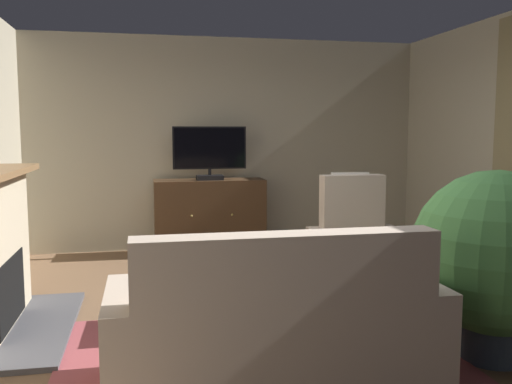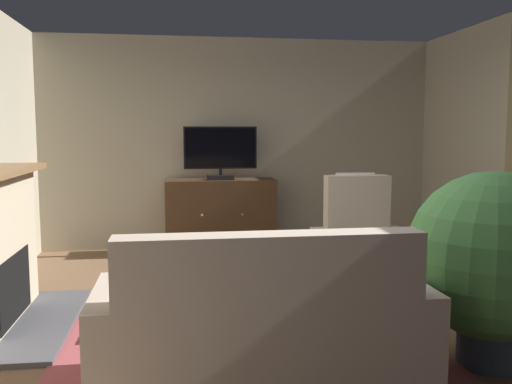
# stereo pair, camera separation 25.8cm
# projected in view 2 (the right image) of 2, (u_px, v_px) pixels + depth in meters

# --- Properties ---
(ground_plane) EXTENTS (5.76, 7.04, 0.04)m
(ground_plane) POSITION_uv_depth(u_px,v_px,m) (289.00, 333.00, 4.28)
(ground_plane) COLOR brown
(wall_back) EXTENTS (5.76, 0.10, 2.76)m
(wall_back) POSITION_uv_depth(u_px,v_px,m) (239.00, 144.00, 7.34)
(wall_back) COLOR #B2A88E
(wall_back) RESTS_ON ground_plane
(rug_central) EXTENTS (2.70, 1.86, 0.01)m
(rug_central) POSITION_uv_depth(u_px,v_px,m) (251.00, 354.00, 3.81)
(rug_central) COLOR #9E474C
(rug_central) RESTS_ON ground_plane
(tv_cabinet) EXTENTS (1.40, 0.49, 0.94)m
(tv_cabinet) POSITION_uv_depth(u_px,v_px,m) (221.00, 217.00, 7.06)
(tv_cabinet) COLOR #352315
(tv_cabinet) RESTS_ON ground_plane
(television) EXTENTS (0.92, 0.20, 0.67)m
(television) POSITION_uv_depth(u_px,v_px,m) (220.00, 152.00, 6.91)
(television) COLOR black
(television) RESTS_ON tv_cabinet
(coffee_table) EXTENTS (1.13, 0.60, 0.43)m
(coffee_table) POSITION_uv_depth(u_px,v_px,m) (225.00, 279.00, 4.35)
(coffee_table) COLOR brown
(coffee_table) RESTS_ON ground_plane
(tv_remote) EXTENTS (0.17, 0.06, 0.02)m
(tv_remote) POSITION_uv_depth(u_px,v_px,m) (232.00, 274.00, 4.29)
(tv_remote) COLOR black
(tv_remote) RESTS_ON coffee_table
(folded_newspaper) EXTENTS (0.30, 0.22, 0.01)m
(folded_newspaper) POSITION_uv_depth(u_px,v_px,m) (206.00, 274.00, 4.31)
(folded_newspaper) COLOR silver
(folded_newspaper) RESTS_ON coffee_table
(sofa_floral) EXTENTS (1.98, 0.86, 1.00)m
(sofa_floral) POSITION_uv_depth(u_px,v_px,m) (264.00, 337.00, 3.27)
(sofa_floral) COLOR #C6B29E
(sofa_floral) RESTS_ON ground_plane
(armchair_beside_cabinet) EXTENTS (0.89, 0.91, 1.15)m
(armchair_beside_cabinet) POSITION_uv_depth(u_px,v_px,m) (365.00, 265.00, 4.97)
(armchair_beside_cabinet) COLOR #C6B29E
(armchair_beside_cabinet) RESTS_ON ground_plane
(potted_plant_small_fern_corner) EXTENTS (1.11, 1.11, 1.30)m
(potted_plant_small_fern_corner) POSITION_uv_depth(u_px,v_px,m) (493.00, 258.00, 3.59)
(potted_plant_small_fern_corner) COLOR #3D4C5B
(potted_plant_small_fern_corner) RESTS_ON ground_plane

